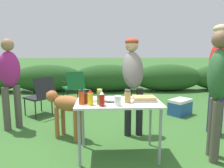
{
  "coord_description": "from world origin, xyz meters",
  "views": [
    {
      "loc": [
        -0.22,
        -2.75,
        1.43
      ],
      "look_at": [
        -0.06,
        0.49,
        0.89
      ],
      "focal_mm": 35.0,
      "sensor_mm": 36.0,
      "label": 1
    }
  ],
  "objects_px": {
    "food_tray": "(144,99)",
    "standing_person_with_beanie": "(219,67)",
    "standing_person_in_red_jacket": "(133,74)",
    "camp_chair_green_behind_table": "(74,85)",
    "folding_table": "(118,107)",
    "bbq_sauce_bottle": "(86,97)",
    "camp_chair_near_hedge": "(41,94)",
    "hot_sauce_bottle": "(82,97)",
    "standing_person_in_olive_jacket": "(218,84)",
    "mustard_bottle": "(90,98)",
    "relish_jar": "(100,97)",
    "dog": "(66,106)",
    "cooler_box": "(180,107)",
    "ketchup_bottle": "(102,99)",
    "mixing_bowl": "(111,99)",
    "spice_jar": "(128,96)",
    "paper_cup_stack": "(118,101)",
    "standing_person_in_dark_puffer": "(10,76)",
    "plate_stack": "(94,99)"
  },
  "relations": [
    {
      "from": "bbq_sauce_bottle",
      "to": "standing_person_in_red_jacket",
      "type": "height_order",
      "value": "standing_person_in_red_jacket"
    },
    {
      "from": "food_tray",
      "to": "relish_jar",
      "type": "relative_size",
      "value": 1.68
    },
    {
      "from": "camp_chair_green_behind_table",
      "to": "cooler_box",
      "type": "bearing_deg",
      "value": -49.73
    },
    {
      "from": "standing_person_in_red_jacket",
      "to": "standing_person_in_dark_puffer",
      "type": "distance_m",
      "value": 2.12
    },
    {
      "from": "mustard_bottle",
      "to": "cooler_box",
      "type": "distance_m",
      "value": 2.72
    },
    {
      "from": "camp_chair_green_behind_table",
      "to": "folding_table",
      "type": "bearing_deg",
      "value": -96.14
    },
    {
      "from": "bbq_sauce_bottle",
      "to": "relish_jar",
      "type": "bearing_deg",
      "value": -22.98
    },
    {
      "from": "food_tray",
      "to": "plate_stack",
      "type": "distance_m",
      "value": 0.66
    },
    {
      "from": "relish_jar",
      "to": "standing_person_in_olive_jacket",
      "type": "distance_m",
      "value": 1.47
    },
    {
      "from": "mixing_bowl",
      "to": "mustard_bottle",
      "type": "relative_size",
      "value": 1.13
    },
    {
      "from": "ketchup_bottle",
      "to": "dog",
      "type": "distance_m",
      "value": 1.06
    },
    {
      "from": "camp_chair_near_hedge",
      "to": "mustard_bottle",
      "type": "bearing_deg",
      "value": -108.46
    },
    {
      "from": "hot_sauce_bottle",
      "to": "standing_person_in_olive_jacket",
      "type": "xyz_separation_m",
      "value": [
        1.68,
        -0.04,
        0.16
      ]
    },
    {
      "from": "bbq_sauce_bottle",
      "to": "standing_person_in_dark_puffer",
      "type": "height_order",
      "value": "standing_person_in_dark_puffer"
    },
    {
      "from": "camp_chair_green_behind_table",
      "to": "bbq_sauce_bottle",
      "type": "bearing_deg",
      "value": -104.06
    },
    {
      "from": "standing_person_with_beanie",
      "to": "camp_chair_near_hedge",
      "type": "relative_size",
      "value": 2.16
    },
    {
      "from": "relish_jar",
      "to": "camp_chair_green_behind_table",
      "type": "bearing_deg",
      "value": 103.02
    },
    {
      "from": "mustard_bottle",
      "to": "bbq_sauce_bottle",
      "type": "relative_size",
      "value": 1.24
    },
    {
      "from": "paper_cup_stack",
      "to": "standing_person_with_beanie",
      "type": "bearing_deg",
      "value": 26.74
    },
    {
      "from": "standing_person_in_dark_puffer",
      "to": "standing_person_in_olive_jacket",
      "type": "distance_m",
      "value": 3.26
    },
    {
      "from": "standing_person_with_beanie",
      "to": "dog",
      "type": "relative_size",
      "value": 2.24
    },
    {
      "from": "camp_chair_near_hedge",
      "to": "bbq_sauce_bottle",
      "type": "bearing_deg",
      "value": -108.59
    },
    {
      "from": "bbq_sauce_bottle",
      "to": "camp_chair_near_hedge",
      "type": "distance_m",
      "value": 2.18
    },
    {
      "from": "spice_jar",
      "to": "hot_sauce_bottle",
      "type": "height_order",
      "value": "hot_sauce_bottle"
    },
    {
      "from": "relish_jar",
      "to": "camp_chair_near_hedge",
      "type": "height_order",
      "value": "relish_jar"
    },
    {
      "from": "mixing_bowl",
      "to": "camp_chair_green_behind_table",
      "type": "bearing_deg",
      "value": 106.39
    },
    {
      "from": "mustard_bottle",
      "to": "bbq_sauce_bottle",
      "type": "bearing_deg",
      "value": 123.05
    },
    {
      "from": "hot_sauce_bottle",
      "to": "folding_table",
      "type": "bearing_deg",
      "value": 14.04
    },
    {
      "from": "standing_person_with_beanie",
      "to": "camp_chair_near_hedge",
      "type": "xyz_separation_m",
      "value": [
        -3.15,
        1.15,
        -0.66
      ]
    },
    {
      "from": "folding_table",
      "to": "mixing_bowl",
      "type": "bearing_deg",
      "value": 166.3
    },
    {
      "from": "hot_sauce_bottle",
      "to": "food_tray",
      "type": "bearing_deg",
      "value": 10.47
    },
    {
      "from": "relish_jar",
      "to": "spice_jar",
      "type": "bearing_deg",
      "value": 12.46
    },
    {
      "from": "mixing_bowl",
      "to": "paper_cup_stack",
      "type": "xyz_separation_m",
      "value": [
        0.07,
        -0.23,
        0.03
      ]
    },
    {
      "from": "paper_cup_stack",
      "to": "dog",
      "type": "xyz_separation_m",
      "value": [
        -0.76,
        0.84,
        -0.28
      ]
    },
    {
      "from": "mustard_bottle",
      "to": "cooler_box",
      "type": "xyz_separation_m",
      "value": [
        1.83,
        1.9,
        -0.66
      ]
    },
    {
      "from": "food_tray",
      "to": "standing_person_in_red_jacket",
      "type": "relative_size",
      "value": 0.2
    },
    {
      "from": "spice_jar",
      "to": "camp_chair_green_behind_table",
      "type": "distance_m",
      "value": 3.17
    },
    {
      "from": "folding_table",
      "to": "standing_person_in_olive_jacket",
      "type": "distance_m",
      "value": 1.27
    },
    {
      "from": "food_tray",
      "to": "standing_person_in_olive_jacket",
      "type": "height_order",
      "value": "standing_person_in_olive_jacket"
    },
    {
      "from": "folding_table",
      "to": "ketchup_bottle",
      "type": "relative_size",
      "value": 5.99
    },
    {
      "from": "food_tray",
      "to": "standing_person_in_olive_jacket",
      "type": "bearing_deg",
      "value": -12.41
    },
    {
      "from": "cooler_box",
      "to": "camp_chair_green_behind_table",
      "type": "bearing_deg",
      "value": -63.69
    },
    {
      "from": "standing_person_with_beanie",
      "to": "mustard_bottle",
      "type": "bearing_deg",
      "value": -77.02
    },
    {
      "from": "standing_person_in_dark_puffer",
      "to": "dog",
      "type": "distance_m",
      "value": 1.19
    },
    {
      "from": "hot_sauce_bottle",
      "to": "bbq_sauce_bottle",
      "type": "relative_size",
      "value": 1.3
    },
    {
      "from": "food_tray",
      "to": "mustard_bottle",
      "type": "height_order",
      "value": "mustard_bottle"
    },
    {
      "from": "paper_cup_stack",
      "to": "mustard_bottle",
      "type": "height_order",
      "value": "mustard_bottle"
    },
    {
      "from": "hot_sauce_bottle",
      "to": "relish_jar",
      "type": "bearing_deg",
      "value": -6.3
    },
    {
      "from": "food_tray",
      "to": "standing_person_with_beanie",
      "type": "bearing_deg",
      "value": 24.73
    },
    {
      "from": "dog",
      "to": "cooler_box",
      "type": "relative_size",
      "value": 1.39
    }
  ]
}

